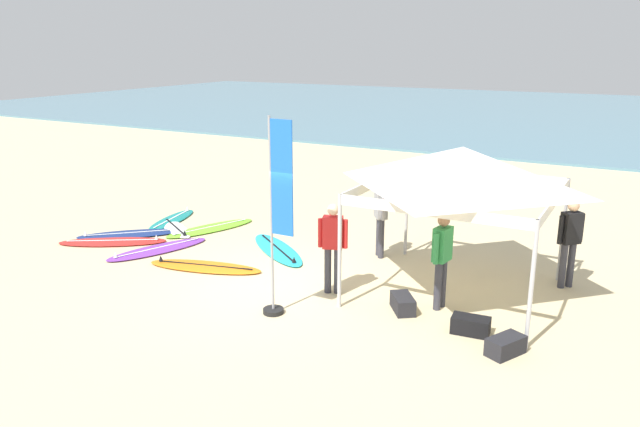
{
  "coord_description": "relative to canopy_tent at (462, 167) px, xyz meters",
  "views": [
    {
      "loc": [
        6.09,
        -9.25,
        4.5
      ],
      "look_at": [
        0.04,
        1.76,
        1.0
      ],
      "focal_mm": 34.42,
      "sensor_mm": 36.0,
      "label": 1
    }
  ],
  "objects": [
    {
      "name": "ground_plane",
      "position": [
        -3.16,
        -1.29,
        -2.39
      ],
      "size": [
        80.0,
        80.0,
        0.0
      ],
      "primitive_type": "plane",
      "color": "beige"
    },
    {
      "name": "sea",
      "position": [
        -3.16,
        32.01,
        -2.34
      ],
      "size": [
        80.0,
        36.0,
        0.1
      ],
      "primitive_type": "cube",
      "color": "#568499",
      "rests_on": "ground"
    },
    {
      "name": "canopy_tent",
      "position": [
        0.0,
        0.0,
        0.0
      ],
      "size": [
        3.32,
        3.32,
        2.75
      ],
      "color": "#B7B7BC",
      "rests_on": "ground"
    },
    {
      "name": "surfboard_orange",
      "position": [
        -4.91,
        -1.24,
        -2.35
      ],
      "size": [
        2.55,
        1.25,
        0.19
      ],
      "color": "orange",
      "rests_on": "ground"
    },
    {
      "name": "surfboard_lime",
      "position": [
        -6.54,
        0.99,
        -2.35
      ],
      "size": [
        1.48,
        2.51,
        0.19
      ],
      "color": "#7AD12D",
      "rests_on": "ground"
    },
    {
      "name": "surfboard_navy",
      "position": [
        -7.96,
        -0.36,
        -2.35
      ],
      "size": [
        2.24,
        2.13,
        0.19
      ],
      "color": "navy",
      "rests_on": "ground"
    },
    {
      "name": "surfboard_teal",
      "position": [
        -7.91,
        1.11,
        -2.35
      ],
      "size": [
        0.98,
        2.13,
        0.19
      ],
      "color": "#19847F",
      "rests_on": "ground"
    },
    {
      "name": "surfboard_purple",
      "position": [
        -6.55,
        -0.87,
        -2.35
      ],
      "size": [
        1.44,
        2.47,
        0.19
      ],
      "color": "purple",
      "rests_on": "ground"
    },
    {
      "name": "surfboard_red",
      "position": [
        -7.85,
        -0.96,
        -2.35
      ],
      "size": [
        2.44,
        1.88,
        0.19
      ],
      "color": "red",
      "rests_on": "ground"
    },
    {
      "name": "surfboard_cyan",
      "position": [
        -4.18,
        0.41,
        -2.35
      ],
      "size": [
        2.36,
        2.02,
        0.19
      ],
      "color": "#23B2CC",
      "rests_on": "ground"
    },
    {
      "name": "surfboard_white",
      "position": [
        -7.3,
        0.56,
        -2.35
      ],
      "size": [
        1.87,
        1.43,
        0.19
      ],
      "color": "white",
      "rests_on": "ground"
    },
    {
      "name": "person_green",
      "position": [
        -0.03,
        -0.8,
        -1.4
      ],
      "size": [
        0.27,
        0.54,
        1.71
      ],
      "color": "#383842",
      "rests_on": "ground"
    },
    {
      "name": "person_grey",
      "position": [
        -2.03,
        1.18,
        -1.4
      ],
      "size": [
        0.4,
        0.45,
        1.71
      ],
      "color": "#383842",
      "rests_on": "ground"
    },
    {
      "name": "person_red",
      "position": [
        -2.0,
        -1.1,
        -1.4
      ],
      "size": [
        0.52,
        0.33,
        1.71
      ],
      "color": "#383842",
      "rests_on": "ground"
    },
    {
      "name": "person_black",
      "position": [
        1.77,
        1.29,
        -1.4
      ],
      "size": [
        0.41,
        0.42,
        1.71
      ],
      "color": "#383842",
      "rests_on": "ground"
    },
    {
      "name": "banner_flag",
      "position": [
        -2.36,
        -2.39,
        -0.82
      ],
      "size": [
        0.6,
        0.36,
        3.4
      ],
      "color": "#99999E",
      "rests_on": "ground"
    },
    {
      "name": "gear_bag_near_tent",
      "position": [
        0.72,
        -1.51,
        -2.25
      ],
      "size": [
        0.63,
        0.37,
        0.28
      ],
      "primitive_type": "cube",
      "rotation": [
        0.0,
        0.0,
        0.09
      ],
      "color": "black",
      "rests_on": "ground"
    },
    {
      "name": "gear_bag_by_pole",
      "position": [
        -0.55,
        -1.23,
        -2.25
      ],
      "size": [
        0.61,
        0.67,
        0.28
      ],
      "primitive_type": "cube",
      "rotation": [
        0.0,
        0.0,
        2.2
      ],
      "color": "#232328",
      "rests_on": "ground"
    },
    {
      "name": "gear_bag_on_sand",
      "position": [
        1.37,
        -1.94,
        -2.25
      ],
      "size": [
        0.56,
        0.68,
        0.28
      ],
      "primitive_type": "cube",
      "rotation": [
        0.0,
        0.0,
        1.11
      ],
      "color": "#232328",
      "rests_on": "ground"
    }
  ]
}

